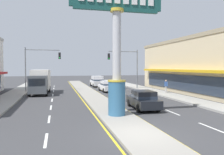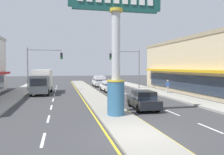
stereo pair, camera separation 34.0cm
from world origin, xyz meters
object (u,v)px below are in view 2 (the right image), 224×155
sedan_far_right_lane (143,100)px  suv_mid_left_lane (99,81)px  traffic_light_right_side (128,62)px  district_sign (116,50)px  traffic_light_left_side (41,62)px  box_truck_near_right_lane (42,81)px  sedan_near_left_lane (109,86)px  pedestrian_near_kerb (168,86)px  storefront_right (207,66)px

sedan_far_right_lane → suv_mid_left_lane: (0.00, 21.72, 0.20)m
sedan_far_right_lane → traffic_light_right_side: bearing=77.2°
traffic_light_right_side → sedan_far_right_lane: 16.59m
district_sign → sedan_far_right_lane: district_sign is taller
traffic_light_left_side → suv_mid_left_lane: 11.71m
traffic_light_right_side → box_truck_near_right_lane: bearing=-168.0°
sedan_far_right_lane → sedan_near_left_lane: size_ratio=1.01×
box_truck_near_right_lane → sedan_far_right_lane: (9.05, -13.14, -0.91)m
traffic_light_left_side → pedestrian_near_kerb: size_ratio=3.76×
suv_mid_left_lane → storefront_right: bearing=-45.3°
sedan_near_left_lane → pedestrian_near_kerb: bearing=-35.2°
box_truck_near_right_lane → storefront_right: bearing=-10.8°
traffic_light_left_side → traffic_light_right_side: 12.98m
traffic_light_right_side → suv_mid_left_lane: bearing=121.3°
district_sign → suv_mid_left_lane: bearing=83.1°
traffic_light_left_side → district_sign: bearing=-70.0°
traffic_light_left_side → sedan_near_left_lane: traffic_light_left_side is taller
storefront_right → traffic_light_right_side: (-8.99, 6.82, 0.58)m
traffic_light_right_side → storefront_right: bearing=-37.2°
sedan_far_right_lane → suv_mid_left_lane: 21.72m
sedan_far_right_lane → suv_mid_left_lane: suv_mid_left_lane is taller
storefront_right → district_sign: bearing=-143.8°
traffic_light_left_side → sedan_far_right_lane: bearing=-58.8°
traffic_light_right_side → box_truck_near_right_lane: 13.17m
storefront_right → box_truck_near_right_lane: bearing=169.2°
box_truck_near_right_lane → district_sign: bearing=-68.3°
sedan_near_left_lane → pedestrian_near_kerb: pedestrian_near_kerb is taller
district_sign → suv_mid_left_lane: size_ratio=1.93×
sedan_near_left_lane → pedestrian_near_kerb: (6.68, -4.72, 0.32)m
traffic_light_right_side → sedan_far_right_lane: traffic_light_right_side is taller
storefront_right → pedestrian_near_kerb: bearing=-178.2°
sedan_far_right_lane → sedan_near_left_lane: (0.01, 13.54, 0.00)m
box_truck_near_right_lane → sedan_far_right_lane: bearing=-55.4°
sedan_near_left_lane → pedestrian_near_kerb: size_ratio=2.65×
suv_mid_left_lane → sedan_far_right_lane: bearing=-90.0°
pedestrian_near_kerb → sedan_far_right_lane: bearing=-127.2°
suv_mid_left_lane → traffic_light_left_side: bearing=-146.6°
box_truck_near_right_lane → traffic_light_right_side: bearing=12.0°
sedan_near_left_lane → storefront_right: bearing=-19.8°
district_sign → traffic_light_right_side: 19.28m
box_truck_near_right_lane → pedestrian_near_kerb: bearing=-15.3°
sedan_far_right_lane → pedestrian_near_kerb: pedestrian_near_kerb is taller
traffic_light_left_side → box_truck_near_right_lane: 3.51m
traffic_light_left_side → sedan_far_right_lane: 18.47m
box_truck_near_right_lane → sedan_near_left_lane: box_truck_near_right_lane is taller
storefront_right → sedan_near_left_lane: (-12.57, 4.53, -2.88)m
traffic_light_right_side → suv_mid_left_lane: size_ratio=1.34×
storefront_right → sedan_far_right_lane: (-12.58, -9.01, -2.88)m
traffic_light_right_side → sedan_near_left_lane: (-3.58, -2.28, -3.46)m
storefront_right → sedan_near_left_lane: size_ratio=5.50×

